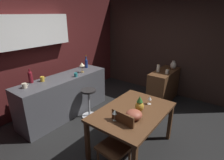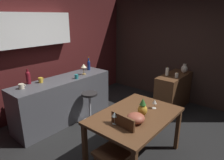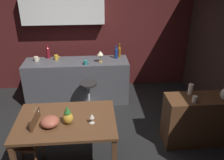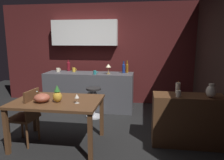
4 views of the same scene
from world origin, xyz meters
TOP-DOWN VIEW (x-y plane):
  - ground_plane at (0.00, 0.00)m, footprint 9.00×9.00m
  - wall_kitchen_back at (-0.06, 2.08)m, footprint 5.20×0.33m
  - wall_side_right at (2.55, 0.30)m, footprint 0.10×4.40m
  - dining_table at (-0.12, -0.43)m, footprint 1.36×0.93m
  - kitchen_counter at (-0.06, 1.36)m, footprint 2.10×0.60m
  - sideboard_cabinet at (1.94, -0.13)m, footprint 1.10×0.44m
  - chair_near_window at (-0.62, -0.49)m, footprint 0.43×0.43m
  - bar_stool at (0.17, 0.84)m, footprint 0.34×0.34m
  - wine_glass_left at (-0.51, -0.36)m, footprint 0.08×0.08m
  - wine_glass_right at (0.24, -0.54)m, footprint 0.07×0.07m
  - pineapple_centerpiece at (-0.07, -0.52)m, footprint 0.14×0.14m
  - fruit_bowl at (-0.30, -0.56)m, footprint 0.24×0.24m
  - wine_bottle_amber at (0.84, 1.54)m, footprint 0.07×0.07m
  - wine_bottle_cobalt at (0.76, 1.46)m, footprint 0.07×0.07m
  - wine_bottle_ruby at (-0.64, 1.60)m, footprint 0.08×0.08m
  - cup_teal at (0.13, 1.16)m, footprint 0.11×0.07m
  - cup_cream at (-0.86, 1.44)m, footprint 0.12×0.09m
  - cup_mustard at (-0.47, 1.48)m, footprint 0.11×0.08m
  - counter_lamp at (0.43, 1.27)m, footprint 0.12×0.12m
  - pillar_candle_tall at (1.76, -0.25)m, footprint 0.07×0.07m
  - pillar_candle_short at (1.78, -0.01)m, footprint 0.08×0.08m
  - vase_ceramic_ivory at (2.23, -0.23)m, footprint 0.15×0.15m

SIDE VIEW (x-z plane):
  - ground_plane at x=0.00m, z-range 0.00..0.00m
  - bar_stool at x=0.17m, z-range 0.02..0.68m
  - sideboard_cabinet at x=1.94m, z-range 0.00..0.82m
  - kitchen_counter at x=-0.06m, z-range 0.00..0.90m
  - chair_near_window at x=-0.62m, z-range 0.04..0.94m
  - dining_table at x=-0.12m, z-range 0.29..1.03m
  - fruit_bowl at x=-0.30m, z-range 0.74..0.87m
  - wine_glass_right at x=0.24m, z-range 0.77..0.92m
  - pineapple_centerpiece at x=-0.07m, z-range 0.72..0.98m
  - pillar_candle_tall at x=1.76m, z-range 0.81..0.93m
  - wine_glass_left at x=-0.51m, z-range 0.79..0.96m
  - pillar_candle_short at x=1.78m, z-range 0.81..1.01m
  - vase_ceramic_ivory at x=2.23m, z-range 0.81..1.03m
  - cup_teal at x=0.13m, z-range 0.90..0.99m
  - cup_cream at x=-0.86m, z-range 0.90..0.99m
  - cup_mustard at x=-0.47m, z-range 0.90..1.00m
  - wine_bottle_cobalt at x=0.76m, z-range 0.89..1.17m
  - wine_bottle_amber at x=0.84m, z-range 0.88..1.17m
  - wine_bottle_ruby at x=-0.64m, z-range 0.89..1.17m
  - counter_lamp at x=0.43m, z-range 0.96..1.19m
  - wall_side_right at x=2.55m, z-range 0.00..2.60m
  - wall_kitchen_back at x=-0.06m, z-range 0.11..2.71m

